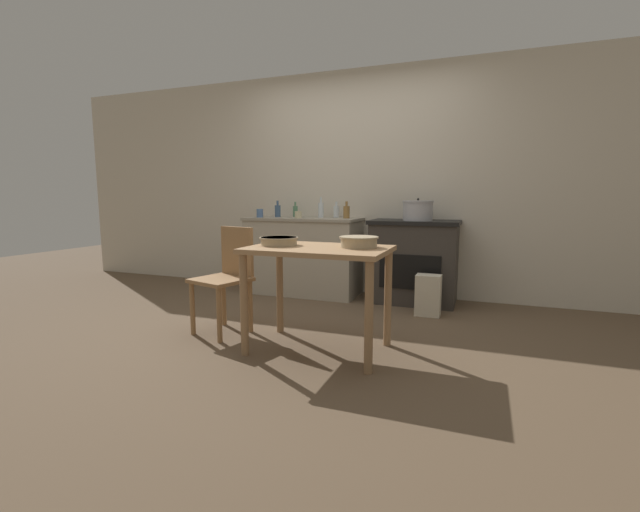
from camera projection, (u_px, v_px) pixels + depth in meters
The scene contains 17 objects.
ground_plane at pixel (303, 328), 3.68m from camera, with size 14.00×14.00×0.00m, color brown.
wall_back at pixel (356, 184), 4.97m from camera, with size 8.00×0.07×2.55m.
counter_cabinet at pixel (304, 256), 4.98m from camera, with size 1.31×0.61×0.88m.
stove at pixel (414, 261), 4.54m from camera, with size 0.92×0.57×0.88m.
work_table at pixel (318, 264), 3.07m from camera, with size 1.00×0.66×0.76m.
chair at pixel (227, 275), 3.54m from camera, with size 0.49×0.49×0.87m.
flour_sack at pixel (428, 295), 4.05m from camera, with size 0.23×0.16×0.39m, color beige.
stock_pot at pixel (418, 210), 4.41m from camera, with size 0.32×0.32×0.23m.
mixing_bowl_large at pixel (359, 241), 3.03m from camera, with size 0.28×0.28×0.08m.
mixing_bowl_small at pixel (279, 241), 3.16m from camera, with size 0.29×0.29×0.06m.
bottle_far_left at pixel (295, 211), 5.09m from camera, with size 0.06×0.06×0.18m.
bottle_left at pixel (278, 211), 5.06m from camera, with size 0.07×0.07×0.19m.
bottle_mid_left at pixel (336, 211), 4.95m from camera, with size 0.07×0.07×0.18m.
bottle_center_left at pixel (346, 212), 4.76m from camera, with size 0.07×0.07×0.19m.
bottle_center at pixel (321, 210), 4.95m from camera, with size 0.06×0.06×0.24m.
cup_center_right at pixel (260, 213), 4.98m from camera, with size 0.08×0.08×0.10m, color #4C6B99.
cup_mid_right at pixel (298, 215), 4.76m from camera, with size 0.08×0.08×0.08m, color beige.
Camera 1 is at (1.42, -3.27, 1.12)m, focal length 24.00 mm.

